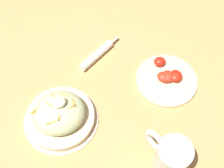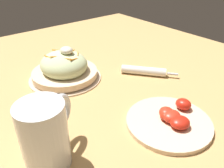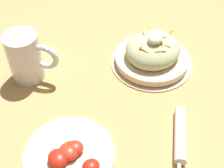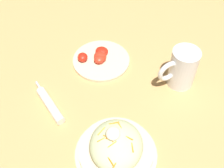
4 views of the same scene
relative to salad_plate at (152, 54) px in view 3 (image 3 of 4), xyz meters
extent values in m
plane|color=tan|center=(0.15, 0.01, -0.04)|extent=(1.43, 1.43, 0.00)
cylinder|color=beige|center=(0.00, 0.00, -0.03)|extent=(0.24, 0.24, 0.01)
cylinder|color=beige|center=(0.00, 0.00, -0.02)|extent=(0.21, 0.21, 0.02)
ellipsoid|color=beige|center=(0.00, 0.00, 0.02)|extent=(0.16, 0.15, 0.08)
cylinder|color=orange|center=(-0.01, 0.02, 0.06)|extent=(0.01, 0.02, 0.01)
cylinder|color=orange|center=(0.00, 0.03, 0.05)|extent=(0.01, 0.02, 0.00)
cylinder|color=orange|center=(-0.02, -0.04, 0.05)|extent=(0.03, 0.01, 0.00)
cylinder|color=orange|center=(0.01, 0.02, 0.06)|extent=(0.02, 0.01, 0.01)
cylinder|color=orange|center=(0.00, 0.01, 0.06)|extent=(0.03, 0.02, 0.01)
cylinder|color=orange|center=(0.04, -0.01, 0.05)|extent=(0.02, 0.02, 0.01)
cylinder|color=orange|center=(0.02, 0.04, 0.05)|extent=(0.03, 0.02, 0.00)
cylinder|color=orange|center=(0.05, 0.01, 0.05)|extent=(0.01, 0.03, 0.01)
cylinder|color=orange|center=(-0.06, 0.00, 0.04)|extent=(0.03, 0.02, 0.01)
cylinder|color=orange|center=(-0.07, 0.00, 0.04)|extent=(0.03, 0.02, 0.01)
cylinder|color=orange|center=(-0.02, 0.01, 0.06)|extent=(0.02, 0.02, 0.00)
cylinder|color=orange|center=(-0.01, 0.04, 0.05)|extent=(0.01, 0.02, 0.01)
cylinder|color=orange|center=(0.00, -0.03, 0.05)|extent=(0.01, 0.02, 0.00)
ellipsoid|color=#EFEACC|center=(0.01, 0.01, 0.06)|extent=(0.04, 0.04, 0.02)
cylinder|color=white|center=(0.29, -0.20, 0.03)|extent=(0.09, 0.09, 0.14)
cylinder|color=orange|center=(0.29, -0.20, 0.01)|extent=(0.08, 0.08, 0.09)
cylinder|color=white|center=(0.29, -0.20, 0.06)|extent=(0.08, 0.08, 0.01)
torus|color=white|center=(0.26, -0.15, 0.05)|extent=(0.05, 0.08, 0.08)
cylinder|color=white|center=(0.15, 0.22, -0.02)|extent=(0.14, 0.12, 0.03)
cylinder|color=beige|center=(0.37, 0.08, -0.03)|extent=(0.21, 0.21, 0.01)
ellipsoid|color=red|center=(0.37, 0.08, -0.01)|extent=(0.05, 0.05, 0.03)
ellipsoid|color=red|center=(0.35, 0.09, -0.01)|extent=(0.06, 0.05, 0.03)
ellipsoid|color=red|center=(0.36, 0.08, -0.01)|extent=(0.06, 0.06, 0.02)
ellipsoid|color=red|center=(0.40, 0.08, -0.01)|extent=(0.05, 0.06, 0.03)
ellipsoid|color=red|center=(0.36, 0.15, -0.01)|extent=(0.04, 0.04, 0.03)
camera|label=1|loc=(0.09, -0.40, 0.80)|focal=45.97mm
camera|label=2|loc=(0.62, -0.31, 0.34)|focal=36.94mm
camera|label=3|loc=(0.56, 0.43, 0.61)|focal=51.58mm
camera|label=4|loc=(-0.38, -0.02, 0.73)|focal=46.28mm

